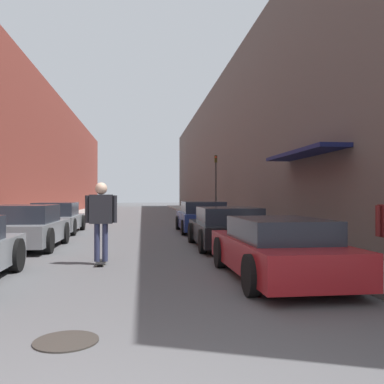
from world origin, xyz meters
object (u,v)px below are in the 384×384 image
Objects in this scene: parked_car_left_2 at (57,218)px; parked_car_right_0 at (277,249)px; parked_car_right_2 at (202,217)px; traffic_light at (216,180)px; parked_car_right_1 at (227,228)px; parked_car_left_1 at (25,227)px; skateboarder at (101,214)px; manhole_cover at (66,341)px.

parked_car_left_2 reaches higher than parked_car_right_0.
parked_car_right_2 is at bearing -2.55° from parked_car_left_2.
traffic_light reaches higher than parked_car_left_2.
parked_car_right_1 is at bearing -89.89° from parked_car_right_2.
parked_car_left_2 is at bearing 91.27° from parked_car_left_1.
skateboarder is 17.10m from traffic_light.
parked_car_right_2 is at bearing 89.78° from parked_car_right_0.
parked_car_left_1 is at bearing 176.57° from parked_car_right_1.
parked_car_left_2 is at bearing 119.77° from parked_car_right_0.
parked_car_right_1 is at bearing 67.15° from manhole_cover.
parked_car_left_1 is 8.04m from parked_car_right_0.
parked_car_right_0 is 1.01× the size of parked_car_right_1.
parked_car_left_2 is 11.25m from traffic_light.
parked_car_right_0 is at bearing -31.21° from skateboarder.
traffic_light is (7.99, 12.90, 1.89)m from parked_car_left_1.
parked_car_right_1 is at bearing 89.42° from parked_car_right_0.
manhole_cover is 22.16m from traffic_light.
parked_car_right_2 is at bearing 67.08° from skateboarder.
parked_car_right_2 reaches higher than manhole_cover.
parked_car_left_2 reaches higher than parked_car_right_1.
parked_car_left_1 reaches higher than parked_car_right_1.
skateboarder is 5.33m from manhole_cover.
parked_car_left_1 is 4.14m from skateboarder.
parked_car_left_1 is 1.00× the size of traffic_light.
parked_car_right_0 is 6.29× the size of manhole_cover.
parked_car_right_1 is 5.43m from parked_car_right_2.
traffic_light is at bearing 58.22° from parked_car_left_1.
manhole_cover is at bearing -104.10° from parked_car_right_2.
parked_car_right_1 is at bearing -98.34° from traffic_light.
parked_car_right_1 is 6.24× the size of manhole_cover.
parked_car_right_1 is 8.80m from manhole_cover.
traffic_light is at bearing 75.93° from manhole_cover.
parked_car_left_2 is at bearing -137.03° from traffic_light.
parked_car_left_2 reaches higher than manhole_cover.
traffic_light reaches higher than manhole_cover.
traffic_light reaches higher than parked_car_left_1.
parked_car_left_1 is at bearing 138.27° from parked_car_right_0.
skateboarder reaches higher than parked_car_right_0.
manhole_cover is (-3.36, -3.10, -0.57)m from parked_car_right_0.
manhole_cover is at bearing -112.85° from parked_car_right_1.
skateboarder is (-3.47, 2.11, 0.59)m from parked_car_right_0.
parked_car_left_1 is 6.06m from parked_car_right_1.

